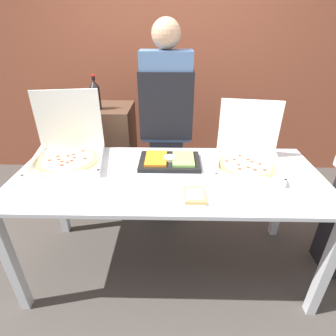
% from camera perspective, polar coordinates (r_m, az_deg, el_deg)
% --- Properties ---
extents(ground_plane, '(16.00, 16.00, 0.00)m').
position_cam_1_polar(ground_plane, '(2.26, 0.00, -20.09)').
color(ground_plane, '#423D38').
extents(brick_wall_behind, '(10.00, 0.06, 2.80)m').
position_cam_1_polar(brick_wall_behind, '(3.20, 0.68, 23.34)').
color(brick_wall_behind, '#9E5138').
rests_on(brick_wall_behind, ground_plane).
extents(buffet_table, '(2.02, 0.86, 0.83)m').
position_cam_1_polar(buffet_table, '(1.77, 0.00, -4.29)').
color(buffet_table, silver).
rests_on(buffet_table, ground_plane).
extents(pizza_box_far_left, '(0.49, 0.50, 0.42)m').
position_cam_1_polar(pizza_box_far_left, '(1.88, 16.91, 2.56)').
color(pizza_box_far_left, white).
rests_on(pizza_box_far_left, buffet_table).
extents(pizza_box_near_right, '(0.55, 0.56, 0.47)m').
position_cam_1_polar(pizza_box_near_right, '(2.00, -20.84, 3.71)').
color(pizza_box_near_right, white).
rests_on(pizza_box_near_right, buffet_table).
extents(paper_plate_front_center, '(0.21, 0.21, 0.03)m').
position_cam_1_polar(paper_plate_front_center, '(1.50, 5.80, -5.96)').
color(paper_plate_front_center, white).
rests_on(paper_plate_front_center, buffet_table).
extents(veggie_tray, '(0.43, 0.29, 0.05)m').
position_cam_1_polar(veggie_tray, '(1.85, 0.36, 1.60)').
color(veggie_tray, black).
rests_on(veggie_tray, buffet_table).
extents(sideboard_podium, '(0.57, 0.46, 1.06)m').
position_cam_1_polar(sideboard_podium, '(2.67, -13.33, 1.87)').
color(sideboard_podium, '#4C3323').
rests_on(sideboard_podium, ground_plane).
extents(soda_bottle, '(0.08, 0.08, 0.28)m').
position_cam_1_polar(soda_bottle, '(2.38, -15.53, 15.13)').
color(soda_bottle, black).
rests_on(soda_bottle, sideboard_podium).
extents(soda_can_silver, '(0.07, 0.07, 0.12)m').
position_cam_1_polar(soda_can_silver, '(2.34, -18.68, 12.90)').
color(soda_can_silver, silver).
rests_on(soda_can_silver, sideboard_podium).
extents(person_server_vest, '(0.42, 0.24, 1.75)m').
position_cam_1_polar(person_server_vest, '(2.24, -0.34, 10.17)').
color(person_server_vest, '#2D2D38').
rests_on(person_server_vest, ground_plane).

